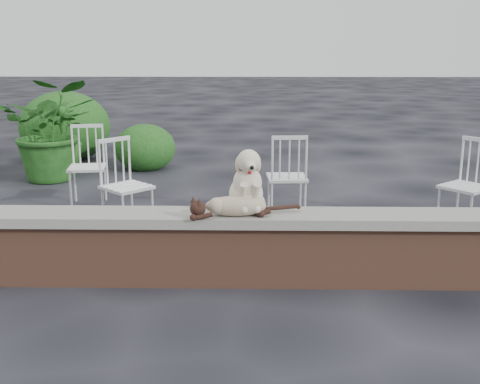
{
  "coord_description": "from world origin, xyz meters",
  "views": [
    {
      "loc": [
        0.64,
        -4.52,
        1.88
      ],
      "look_at": [
        0.56,
        0.2,
        0.7
      ],
      "focal_mm": 44.74,
      "sensor_mm": 36.0,
      "label": 1
    }
  ],
  "objects_px": {
    "dog": "(246,179)",
    "chair_a": "(127,185)",
    "chair_b": "(87,166)",
    "chair_d": "(466,185)",
    "cat": "(235,205)",
    "potted_plant_a": "(51,130)",
    "chair_c": "(287,176)",
    "potted_plant_b": "(61,137)"
  },
  "relations": [
    {
      "from": "cat",
      "to": "chair_d",
      "type": "xyz_separation_m",
      "value": [
        2.31,
        1.52,
        -0.2
      ]
    },
    {
      "from": "chair_b",
      "to": "chair_a",
      "type": "xyz_separation_m",
      "value": [
        0.67,
        -0.97,
        0.0
      ]
    },
    {
      "from": "chair_c",
      "to": "chair_d",
      "type": "bearing_deg",
      "value": 163.43
    },
    {
      "from": "cat",
      "to": "chair_c",
      "type": "relative_size",
      "value": 1.12
    },
    {
      "from": "chair_b",
      "to": "potted_plant_a",
      "type": "relative_size",
      "value": 0.66
    },
    {
      "from": "cat",
      "to": "chair_a",
      "type": "relative_size",
      "value": 1.12
    },
    {
      "from": "chair_c",
      "to": "chair_b",
      "type": "xyz_separation_m",
      "value": [
        -2.33,
        0.49,
        0.0
      ]
    },
    {
      "from": "potted_plant_b",
      "to": "chair_b",
      "type": "bearing_deg",
      "value": -64.75
    },
    {
      "from": "chair_c",
      "to": "potted_plant_a",
      "type": "distance_m",
      "value": 3.65
    },
    {
      "from": "chair_d",
      "to": "dog",
      "type": "bearing_deg",
      "value": -98.67
    },
    {
      "from": "cat",
      "to": "chair_c",
      "type": "height_order",
      "value": "chair_c"
    },
    {
      "from": "chair_d",
      "to": "potted_plant_b",
      "type": "xyz_separation_m",
      "value": [
        -5.01,
        2.78,
        0.06
      ]
    },
    {
      "from": "cat",
      "to": "chair_a",
      "type": "bearing_deg",
      "value": 117.5
    },
    {
      "from": "cat",
      "to": "potted_plant_a",
      "type": "relative_size",
      "value": 0.74
    },
    {
      "from": "cat",
      "to": "chair_d",
      "type": "relative_size",
      "value": 1.12
    },
    {
      "from": "cat",
      "to": "potted_plant_a",
      "type": "bearing_deg",
      "value": 114.59
    },
    {
      "from": "chair_b",
      "to": "chair_d",
      "type": "height_order",
      "value": "same"
    },
    {
      "from": "chair_d",
      "to": "potted_plant_a",
      "type": "height_order",
      "value": "potted_plant_a"
    },
    {
      "from": "potted_plant_a",
      "to": "cat",
      "type": "bearing_deg",
      "value": -54.66
    },
    {
      "from": "cat",
      "to": "chair_b",
      "type": "relative_size",
      "value": 1.12
    },
    {
      "from": "dog",
      "to": "potted_plant_b",
      "type": "xyz_separation_m",
      "value": [
        -2.78,
        4.15,
        -0.31
      ]
    },
    {
      "from": "cat",
      "to": "potted_plant_a",
      "type": "xyz_separation_m",
      "value": [
        -2.66,
        3.75,
        0.04
      ]
    },
    {
      "from": "chair_d",
      "to": "chair_c",
      "type": "bearing_deg",
      "value": -143.26
    },
    {
      "from": "cat",
      "to": "potted_plant_a",
      "type": "distance_m",
      "value": 4.59
    },
    {
      "from": "chair_a",
      "to": "potted_plant_b",
      "type": "relative_size",
      "value": 0.89
    },
    {
      "from": "chair_b",
      "to": "chair_c",
      "type": "bearing_deg",
      "value": -20.04
    },
    {
      "from": "chair_c",
      "to": "chair_a",
      "type": "relative_size",
      "value": 1.0
    },
    {
      "from": "dog",
      "to": "chair_d",
      "type": "height_order",
      "value": "dog"
    },
    {
      "from": "chair_d",
      "to": "potted_plant_b",
      "type": "height_order",
      "value": "potted_plant_b"
    },
    {
      "from": "chair_b",
      "to": "potted_plant_a",
      "type": "height_order",
      "value": "potted_plant_a"
    },
    {
      "from": "chair_c",
      "to": "potted_plant_a",
      "type": "xyz_separation_m",
      "value": [
        -3.17,
        1.81,
        0.24
      ]
    },
    {
      "from": "potted_plant_a",
      "to": "chair_b",
      "type": "bearing_deg",
      "value": -57.42
    },
    {
      "from": "dog",
      "to": "chair_a",
      "type": "xyz_separation_m",
      "value": [
        -1.23,
        1.31,
        -0.37
      ]
    },
    {
      "from": "chair_b",
      "to": "chair_a",
      "type": "distance_m",
      "value": 1.18
    },
    {
      "from": "cat",
      "to": "chair_a",
      "type": "height_order",
      "value": "chair_a"
    },
    {
      "from": "chair_a",
      "to": "chair_d",
      "type": "height_order",
      "value": "same"
    },
    {
      "from": "chair_c",
      "to": "chair_d",
      "type": "relative_size",
      "value": 1.0
    },
    {
      "from": "chair_b",
      "to": "chair_a",
      "type": "relative_size",
      "value": 1.0
    },
    {
      "from": "dog",
      "to": "cat",
      "type": "xyz_separation_m",
      "value": [
        -0.08,
        -0.15,
        -0.17
      ]
    },
    {
      "from": "chair_b",
      "to": "potted_plant_b",
      "type": "distance_m",
      "value": 2.07
    },
    {
      "from": "chair_b",
      "to": "potted_plant_a",
      "type": "xyz_separation_m",
      "value": [
        -0.84,
        1.32,
        0.24
      ]
    },
    {
      "from": "cat",
      "to": "potted_plant_b",
      "type": "relative_size",
      "value": 0.99
    }
  ]
}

